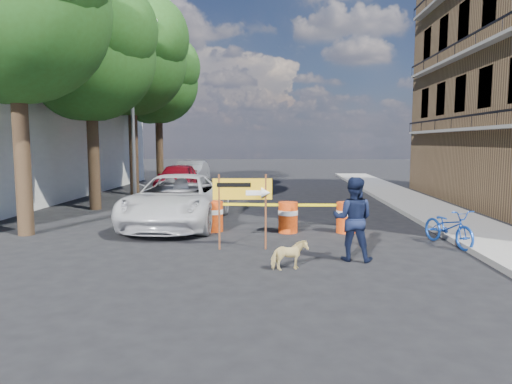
# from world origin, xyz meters

# --- Properties ---
(ground) EXTENTS (120.00, 120.00, 0.00)m
(ground) POSITION_xyz_m (0.00, 0.00, 0.00)
(ground) COLOR black
(ground) RESTS_ON ground
(sidewalk_east) EXTENTS (2.40, 40.00, 0.15)m
(sidewalk_east) POSITION_xyz_m (6.20, 6.00, 0.07)
(sidewalk_east) COLOR gray
(sidewalk_east) RESTS_ON ground
(tree_near) EXTENTS (5.46, 5.20, 9.15)m
(tree_near) POSITION_xyz_m (-6.73, 2.00, 6.36)
(tree_near) COLOR #332316
(tree_near) RESTS_ON ground
(tree_mid_a) EXTENTS (5.25, 5.00, 8.68)m
(tree_mid_a) POSITION_xyz_m (-6.74, 7.00, 6.01)
(tree_mid_a) COLOR #332316
(tree_mid_a) RESTS_ON ground
(tree_mid_b) EXTENTS (5.67, 5.40, 9.62)m
(tree_mid_b) POSITION_xyz_m (-6.73, 12.00, 6.71)
(tree_mid_b) COLOR #332316
(tree_mid_b) RESTS_ON ground
(tree_far) EXTENTS (5.04, 4.80, 8.84)m
(tree_far) POSITION_xyz_m (-6.74, 17.00, 6.22)
(tree_far) COLOR #332316
(tree_far) RESTS_ON ground
(streetlamp) EXTENTS (1.25, 0.18, 8.00)m
(streetlamp) POSITION_xyz_m (-5.93, 9.50, 4.38)
(streetlamp) COLOR gray
(streetlamp) RESTS_ON ground
(barrel_far_left) EXTENTS (0.58, 0.58, 0.90)m
(barrel_far_left) POSITION_xyz_m (-3.09, 2.90, 0.47)
(barrel_far_left) COLOR red
(barrel_far_left) RESTS_ON ground
(barrel_mid_left) EXTENTS (0.58, 0.58, 0.90)m
(barrel_mid_left) POSITION_xyz_m (-1.50, 2.81, 0.47)
(barrel_mid_left) COLOR red
(barrel_mid_left) RESTS_ON ground
(barrel_mid_right) EXTENTS (0.58, 0.58, 0.90)m
(barrel_mid_right) POSITION_xyz_m (0.71, 2.71, 0.47)
(barrel_mid_right) COLOR red
(barrel_mid_right) RESTS_ON ground
(barrel_far_right) EXTENTS (0.58, 0.58, 0.90)m
(barrel_far_right) POSITION_xyz_m (2.41, 2.77, 0.47)
(barrel_far_right) COLOR red
(barrel_far_right) RESTS_ON ground
(detour_sign) EXTENTS (1.46, 0.28, 1.88)m
(detour_sign) POSITION_xyz_m (-0.27, 0.54, 1.37)
(detour_sign) COLOR #592D19
(detour_sign) RESTS_ON ground
(pedestrian) EXTENTS (1.05, 0.90, 1.88)m
(pedestrian) POSITION_xyz_m (2.10, -0.37, 0.94)
(pedestrian) COLOR black
(pedestrian) RESTS_ON ground
(bicycle) EXTENTS (0.92, 1.13, 1.85)m
(bicycle) POSITION_xyz_m (4.80, 1.20, 0.93)
(bicycle) COLOR #1543AE
(bicycle) RESTS_ON ground
(dog) EXTENTS (0.82, 0.59, 0.63)m
(dog) POSITION_xyz_m (0.65, -1.25, 0.32)
(dog) COLOR #E3CC82
(dog) RESTS_ON ground
(suv_white) EXTENTS (2.81, 5.87, 1.61)m
(suv_white) POSITION_xyz_m (-2.80, 3.80, 0.81)
(suv_white) COLOR silver
(suv_white) RESTS_ON ground
(sedan_red) EXTENTS (1.88, 4.56, 1.55)m
(sedan_red) POSITION_xyz_m (-4.80, 12.88, 0.77)
(sedan_red) COLOR maroon
(sedan_red) RESTS_ON ground
(sedan_silver) EXTENTS (1.64, 4.61, 1.52)m
(sedan_silver) POSITION_xyz_m (-4.80, 16.49, 0.76)
(sedan_silver) COLOR #ADAEB4
(sedan_silver) RESTS_ON ground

